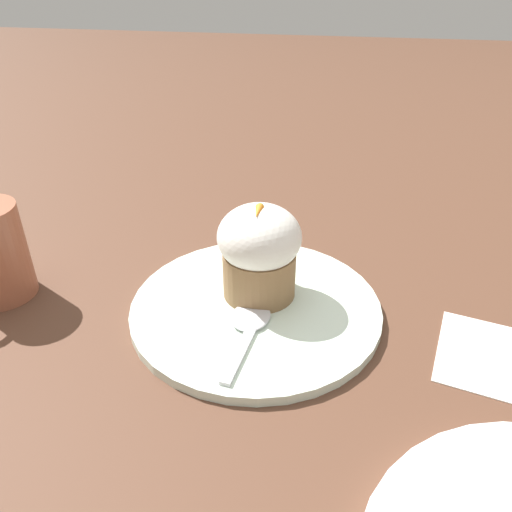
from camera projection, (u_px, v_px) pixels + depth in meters
ground_plane at (256, 311)px, 0.52m from camera, size 4.00×4.00×0.00m
dessert_plate at (256, 307)px, 0.51m from camera, size 0.26×0.26×0.01m
carrot_cake at (256, 251)px, 0.50m from camera, size 0.08×0.08×0.10m
spoon at (250, 323)px, 0.48m from camera, size 0.12×0.04×0.01m
paper_napkin at (489, 356)px, 0.46m from camera, size 0.12×0.11×0.00m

